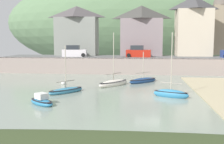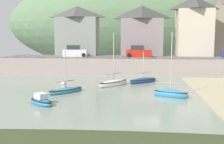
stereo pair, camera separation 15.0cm
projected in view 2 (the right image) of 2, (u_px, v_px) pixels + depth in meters
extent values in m
cube|color=gray|center=(147.00, 97.00, 26.86)|extent=(48.00, 40.00, 0.06)
cube|color=gray|center=(145.00, 66.00, 43.49)|extent=(48.00, 2.40, 2.40)
cube|color=#606060|center=(145.00, 57.00, 47.00)|extent=(48.00, 9.00, 0.10)
ellipsoid|color=#5D7D56|center=(147.00, 23.00, 80.06)|extent=(80.00, 44.00, 27.81)
cube|color=gray|center=(78.00, 36.00, 52.30)|extent=(7.59, 4.39, 6.93)
pyramid|color=#4D4748|center=(77.00, 12.00, 51.75)|extent=(7.89, 4.69, 2.09)
cube|color=gray|center=(142.00, 37.00, 51.09)|extent=(7.44, 4.22, 6.63)
pyramid|color=#413F3B|center=(142.00, 12.00, 50.54)|extent=(7.74, 4.52, 2.36)
cube|color=beige|center=(194.00, 33.00, 50.05)|extent=(6.01, 5.37, 8.19)
pyramid|color=#414041|center=(195.00, 3.00, 49.40)|extent=(6.31, 5.67, 2.38)
cube|color=gray|center=(220.00, 30.00, 53.34)|extent=(2.80, 2.80, 9.31)
ellipsoid|color=silver|center=(114.00, 84.00, 32.87)|extent=(3.71, 4.24, 0.93)
ellipsoid|color=black|center=(114.00, 81.00, 32.84)|extent=(3.64, 4.15, 0.12)
cylinder|color=#B2A893|center=(114.00, 56.00, 32.48)|extent=(0.09, 0.09, 5.50)
cylinder|color=gray|center=(114.00, 74.00, 32.72)|extent=(1.69, 2.08, 0.07)
ellipsoid|color=navy|center=(143.00, 81.00, 35.33)|extent=(4.04, 3.93, 0.77)
ellipsoid|color=black|center=(143.00, 79.00, 35.31)|extent=(3.96, 3.85, 0.12)
cylinder|color=#B2A893|center=(143.00, 65.00, 35.09)|extent=(0.09, 0.09, 3.29)
cylinder|color=gray|center=(143.00, 73.00, 35.21)|extent=(1.93, 1.85, 0.07)
ellipsoid|color=teal|center=(41.00, 102.00, 23.73)|extent=(2.98, 2.75, 0.63)
ellipsoid|color=black|center=(41.00, 100.00, 23.71)|extent=(2.92, 2.69, 0.12)
cube|color=silver|center=(41.00, 96.00, 23.67)|extent=(1.30, 1.27, 0.49)
ellipsoid|color=teal|center=(66.00, 91.00, 28.81)|extent=(3.59, 4.01, 0.67)
ellipsoid|color=black|center=(66.00, 89.00, 28.79)|extent=(3.52, 3.93, 0.12)
cylinder|color=#B2A893|center=(65.00, 67.00, 28.50)|extent=(0.09, 0.09, 4.31)
cylinder|color=gray|center=(66.00, 81.00, 28.68)|extent=(1.49, 1.80, 0.07)
ellipsoid|color=teal|center=(171.00, 94.00, 26.65)|extent=(3.53, 2.20, 0.94)
ellipsoid|color=black|center=(171.00, 92.00, 26.61)|extent=(3.46, 2.16, 0.12)
cylinder|color=#B2A893|center=(171.00, 61.00, 26.26)|extent=(0.09, 0.09, 5.40)
cylinder|color=gray|center=(171.00, 83.00, 26.51)|extent=(1.96, 0.87, 0.07)
cube|color=silver|center=(75.00, 53.00, 48.15)|extent=(4.21, 1.99, 1.20)
cube|color=#282D33|center=(74.00, 47.00, 48.06)|extent=(2.20, 1.65, 0.80)
cylinder|color=black|center=(85.00, 54.00, 48.81)|extent=(0.64, 0.22, 0.64)
cylinder|color=black|center=(84.00, 55.00, 47.23)|extent=(0.64, 0.22, 0.64)
cylinder|color=black|center=(67.00, 54.00, 49.14)|extent=(0.64, 0.22, 0.64)
cylinder|color=black|center=(65.00, 55.00, 47.56)|extent=(0.64, 0.22, 0.64)
cube|color=#B42113|center=(139.00, 53.00, 47.02)|extent=(4.25, 2.10, 1.20)
cube|color=#282D33|center=(138.00, 48.00, 46.93)|extent=(2.24, 1.70, 0.80)
cylinder|color=black|center=(149.00, 55.00, 47.68)|extent=(0.64, 0.22, 0.64)
cylinder|color=black|center=(149.00, 55.00, 46.10)|extent=(0.64, 0.22, 0.64)
cylinder|color=black|center=(129.00, 55.00, 48.02)|extent=(0.64, 0.22, 0.64)
cylinder|color=black|center=(129.00, 55.00, 46.44)|extent=(0.64, 0.22, 0.64)
cylinder|color=black|center=(223.00, 55.00, 46.42)|extent=(0.64, 0.22, 0.64)
sphere|color=silver|center=(63.00, 83.00, 33.87)|extent=(0.51, 0.51, 0.51)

